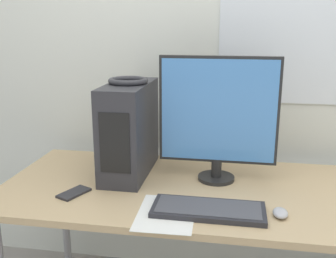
# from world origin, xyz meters

# --- Properties ---
(wall_back) EXTENTS (8.00, 0.07, 2.70)m
(wall_back) POSITION_xyz_m (0.00, 0.90, 1.35)
(wall_back) COLOR silver
(wall_back) RESTS_ON ground_plane
(desk) EXTENTS (1.96, 0.77, 0.71)m
(desk) POSITION_xyz_m (0.00, 0.39, 0.67)
(desk) COLOR tan
(desk) RESTS_ON ground_plane
(pc_tower) EXTENTS (0.18, 0.45, 0.42)m
(pc_tower) POSITION_xyz_m (-0.46, 0.51, 0.92)
(pc_tower) COLOR #2D2D33
(pc_tower) RESTS_ON desk
(headphones) EXTENTS (0.18, 0.18, 0.02)m
(headphones) POSITION_xyz_m (-0.46, 0.51, 1.15)
(headphones) COLOR #333338
(headphones) RESTS_ON pc_tower
(monitor_main) EXTENTS (0.51, 0.16, 0.55)m
(monitor_main) POSITION_xyz_m (-0.06, 0.49, 1.01)
(monitor_main) COLOR black
(monitor_main) RESTS_ON desk
(keyboard) EXTENTS (0.42, 0.17, 0.02)m
(keyboard) POSITION_xyz_m (-0.07, 0.16, 0.73)
(keyboard) COLOR #28282D
(keyboard) RESTS_ON desk
(mouse) EXTENTS (0.05, 0.08, 0.03)m
(mouse) POSITION_xyz_m (0.19, 0.17, 0.73)
(mouse) COLOR #B2B2B7
(mouse) RESTS_ON desk
(cell_phone) EXTENTS (0.12, 0.15, 0.01)m
(cell_phone) POSITION_xyz_m (-0.63, 0.23, 0.72)
(cell_phone) COLOR #232328
(cell_phone) RESTS_ON desk
(paper_sheet_left) EXTENTS (0.22, 0.30, 0.00)m
(paper_sheet_left) POSITION_xyz_m (-0.22, 0.13, 0.71)
(paper_sheet_left) COLOR white
(paper_sheet_left) RESTS_ON desk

